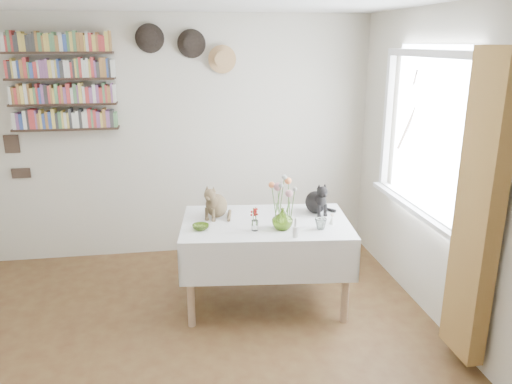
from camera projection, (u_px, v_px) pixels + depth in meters
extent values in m
cube|color=brown|center=(193.00, 381.00, 3.43)|extent=(4.04, 4.54, 0.04)
cube|color=beige|center=(180.00, 138.00, 5.21)|extent=(4.04, 0.04, 2.54)
cube|color=beige|center=(487.00, 191.00, 3.37)|extent=(0.04, 4.54, 2.54)
cube|color=white|center=(426.00, 134.00, 4.05)|extent=(0.01, 1.40, 1.20)
cube|color=white|center=(434.00, 53.00, 3.87)|extent=(0.06, 1.52, 0.06)
cube|color=white|center=(419.00, 207.00, 4.23)|extent=(0.06, 1.52, 0.06)
cube|color=white|center=(478.00, 153.00, 3.36)|extent=(0.06, 0.06, 1.20)
cube|color=white|center=(389.00, 120.00, 4.74)|extent=(0.06, 0.06, 1.20)
cube|color=white|center=(416.00, 208.00, 4.22)|extent=(0.12, 1.50, 0.04)
cube|color=brown|center=(479.00, 211.00, 3.27)|extent=(0.12, 0.38, 2.10)
cube|color=white|center=(266.00, 225.00, 4.24)|extent=(1.50, 1.05, 0.06)
cylinder|color=tan|center=(190.00, 287.00, 3.96)|extent=(0.06, 0.06, 0.69)
cylinder|color=tan|center=(346.00, 283.00, 4.03)|extent=(0.06, 0.06, 0.69)
cylinder|color=tan|center=(196.00, 250.00, 4.68)|extent=(0.06, 0.06, 0.69)
cylinder|color=tan|center=(328.00, 247.00, 4.74)|extent=(0.06, 0.06, 0.69)
imported|color=#8CB43D|center=(282.00, 219.00, 4.03)|extent=(0.23, 0.23, 0.18)
imported|color=#8CB43D|center=(201.00, 227.00, 4.04)|extent=(0.17, 0.17, 0.04)
imported|color=white|center=(321.00, 224.00, 4.04)|extent=(0.13, 0.13, 0.09)
cylinder|color=white|center=(295.00, 232.00, 3.87)|extent=(0.04, 0.04, 0.09)
cylinder|color=white|center=(296.00, 222.00, 3.85)|extent=(0.02, 0.02, 0.07)
cylinder|color=white|center=(255.00, 225.00, 4.01)|extent=(0.05, 0.05, 0.09)
cone|color=white|center=(332.00, 220.00, 4.17)|extent=(0.05, 0.05, 0.07)
sphere|color=beige|center=(332.00, 215.00, 4.15)|extent=(0.03, 0.03, 0.03)
cylinder|color=#4C7233|center=(279.00, 206.00, 4.00)|extent=(0.01, 0.01, 0.30)
sphere|color=#C58189|center=(279.00, 188.00, 3.96)|extent=(0.07, 0.07, 0.07)
cylinder|color=#4C7233|center=(288.00, 209.00, 3.99)|extent=(0.01, 0.01, 0.26)
sphere|color=#C58189|center=(288.00, 193.00, 3.95)|extent=(0.06, 0.06, 0.06)
cylinder|color=#4C7233|center=(289.00, 202.00, 4.03)|extent=(0.01, 0.01, 0.34)
sphere|color=orange|center=(290.00, 182.00, 3.98)|extent=(0.06, 0.06, 0.06)
cylinder|color=#4C7233|center=(274.00, 204.00, 4.03)|extent=(0.01, 0.01, 0.31)
sphere|color=orange|center=(275.00, 186.00, 3.98)|extent=(0.05, 0.05, 0.05)
cylinder|color=#4C7233|center=(281.00, 200.00, 4.04)|extent=(0.01, 0.01, 0.37)
sphere|color=#999E93|center=(282.00, 178.00, 3.98)|extent=(0.04, 0.04, 0.04)
cylinder|color=#4C7233|center=(277.00, 205.00, 3.96)|extent=(0.01, 0.01, 0.33)
sphere|color=#999E93|center=(278.00, 186.00, 3.91)|extent=(0.04, 0.04, 0.04)
cylinder|color=#4C7233|center=(292.00, 207.00, 3.97)|extent=(0.01, 0.01, 0.29)
sphere|color=#999E93|center=(293.00, 190.00, 3.93)|extent=(0.04, 0.04, 0.04)
cube|color=black|center=(67.00, 129.00, 4.90)|extent=(1.00, 0.16, 0.02)
cube|color=black|center=(64.00, 104.00, 4.83)|extent=(1.00, 0.16, 0.02)
cube|color=black|center=(61.00, 79.00, 4.76)|extent=(1.00, 0.16, 0.02)
cube|color=black|center=(58.00, 53.00, 4.69)|extent=(1.00, 0.16, 0.02)
cylinder|color=black|center=(150.00, 38.00, 4.83)|extent=(0.28, 0.02, 0.28)
cylinder|color=black|center=(150.00, 38.00, 4.79)|extent=(0.16, 0.08, 0.16)
cylinder|color=black|center=(191.00, 44.00, 4.90)|extent=(0.28, 0.02, 0.28)
cylinder|color=black|center=(192.00, 44.00, 4.86)|extent=(0.16, 0.08, 0.16)
cylinder|color=#A8814D|center=(222.00, 59.00, 4.99)|extent=(0.28, 0.02, 0.28)
cylinder|color=#A8814D|center=(223.00, 59.00, 4.95)|extent=(0.16, 0.08, 0.16)
cube|color=#38281E|center=(12.00, 144.00, 4.92)|extent=(0.14, 0.02, 0.18)
cube|color=#38281E|center=(21.00, 173.00, 5.02)|extent=(0.18, 0.02, 0.10)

